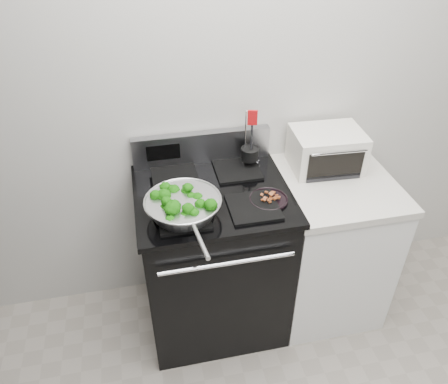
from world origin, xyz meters
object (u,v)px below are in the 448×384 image
object	(u,v)px
bacon_plate	(269,198)
utensil_holder	(250,156)
skillet	(183,206)
gas_range	(213,257)
toaster_oven	(326,150)

from	to	relation	value
bacon_plate	utensil_holder	world-z (taller)	utensil_holder
bacon_plate	skillet	bearing A→B (deg)	-176.65
gas_range	skillet	xyz separation A→B (m)	(-0.17, -0.15, 0.52)
skillet	utensil_holder	bearing A→B (deg)	33.29
gas_range	utensil_holder	distance (m)	0.61
gas_range	bacon_plate	distance (m)	0.56
bacon_plate	toaster_oven	world-z (taller)	toaster_oven
utensil_holder	toaster_oven	bearing A→B (deg)	7.51
skillet	utensil_holder	xyz separation A→B (m)	(0.41, 0.35, 0.01)
gas_range	toaster_oven	xyz separation A→B (m)	(0.67, 0.15, 0.54)
gas_range	utensil_holder	world-z (taller)	utensil_holder
utensil_holder	bacon_plate	bearing A→B (deg)	-74.37
gas_range	utensil_holder	bearing A→B (deg)	38.25
bacon_plate	utensil_holder	xyz separation A→B (m)	(-0.01, 0.32, 0.05)
gas_range	skillet	bearing A→B (deg)	-137.07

